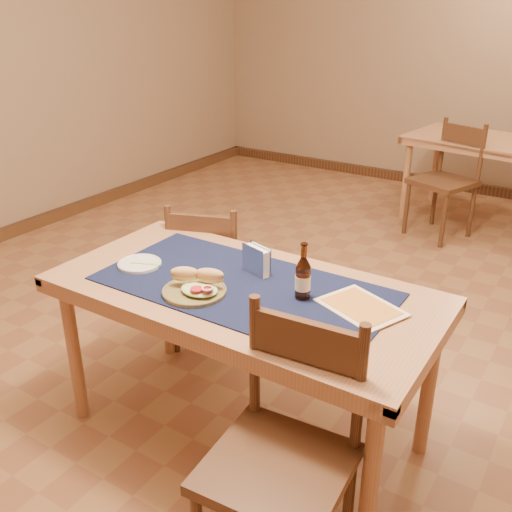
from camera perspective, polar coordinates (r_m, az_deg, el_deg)
The scene contains 14 objects.
room at distance 2.81m, azimuth 8.01°, elevation 15.35°, with size 6.04×7.04×2.84m.
main_table at distance 2.38m, azimuth -1.31°, elevation -4.85°, with size 1.60×0.80×0.75m.
placemat at distance 2.34m, azimuth -1.33°, elevation -3.02°, with size 1.20×0.60×0.01m, color #10163C.
baseboard at distance 3.29m, azimuth 6.66°, elevation -8.53°, with size 6.00×7.00×0.10m.
back_table at distance 5.29m, azimuth 23.58°, elevation 9.60°, with size 1.66×0.99×0.75m.
chair_main_far at distance 3.15m, azimuth -4.56°, elevation -1.59°, with size 0.52×0.52×0.87m.
chair_main_near at distance 1.94m, azimuth 2.74°, elevation -19.16°, with size 0.47×0.47×0.94m.
chair_back_near at distance 4.97m, azimuth 18.50°, elevation 7.38°, with size 0.56×0.56×0.94m.
sandwich_plate at distance 2.27m, azimuth -6.00°, elevation -3.10°, with size 0.26×0.26×0.10m.
side_plate at distance 2.56m, azimuth -11.57°, elevation -0.74°, with size 0.19×0.19×0.02m.
fork at distance 2.53m, azimuth -10.76°, elevation -0.76°, with size 0.13×0.07×0.00m.
beer_bottle at distance 2.21m, azimuth 4.71°, elevation -2.22°, with size 0.06×0.06×0.23m.
napkin_holder at distance 2.41m, azimuth 0.05°, elevation -0.46°, with size 0.15×0.09×0.13m.
menu_card at distance 2.20m, azimuth 10.47°, elevation -5.04°, with size 0.36×0.32×0.01m.
Camera 1 is at (1.17, -2.52, 1.82)m, focal length 40.00 mm.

